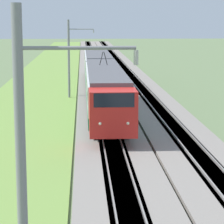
# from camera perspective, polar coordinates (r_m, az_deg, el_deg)

# --- Properties ---
(ballast_main) EXTENTS (240.00, 4.40, 0.30)m
(ballast_main) POSITION_cam_1_polar(r_m,az_deg,el_deg) (53.86, -1.32, 2.00)
(ballast_main) COLOR gray
(ballast_main) RESTS_ON ground
(ballast_adjacent) EXTENTS (240.00, 4.40, 0.30)m
(ballast_adjacent) POSITION_cam_1_polar(r_m,az_deg,el_deg) (54.20, 3.51, 2.03)
(ballast_adjacent) COLOR gray
(ballast_adjacent) RESTS_ON ground
(track_main) EXTENTS (240.00, 1.57, 0.45)m
(track_main) POSITION_cam_1_polar(r_m,az_deg,el_deg) (53.86, -1.32, 2.01)
(track_main) COLOR #4C4238
(track_main) RESTS_ON ground
(track_adjacent) EXTENTS (240.00, 1.57, 0.45)m
(track_adjacent) POSITION_cam_1_polar(r_m,az_deg,el_deg) (54.20, 3.51, 2.04)
(track_adjacent) COLOR #4C4238
(track_adjacent) RESTS_ON ground
(grass_verge) EXTENTS (240.00, 8.44, 0.12)m
(grass_verge) POSITION_cam_1_polar(r_m,az_deg,el_deg) (54.06, -8.31, 1.83)
(grass_verge) COLOR olive
(grass_verge) RESTS_ON ground
(passenger_train) EXTENTS (43.14, 2.86, 4.98)m
(passenger_train) POSITION_cam_1_polar(r_m,az_deg,el_deg) (51.13, -1.24, 4.03)
(passenger_train) COLOR red
(passenger_train) RESTS_ON ground
(catenary_mast_near) EXTENTS (0.22, 2.56, 8.00)m
(catenary_mast_near) POSITION_cam_1_polar(r_m,az_deg,el_deg) (11.44, -9.36, -8.19)
(catenary_mast_near) COLOR slate
(catenary_mast_near) RESTS_ON ground
(catenary_mast_mid) EXTENTS (0.22, 2.56, 7.58)m
(catenary_mast_mid) POSITION_cam_1_polar(r_m,az_deg,el_deg) (51.25, -4.60, 5.80)
(catenary_mast_mid) COLOR slate
(catenary_mast_mid) RESTS_ON ground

